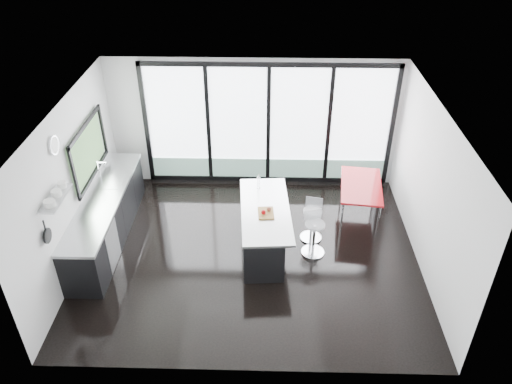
{
  "coord_description": "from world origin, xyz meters",
  "views": [
    {
      "loc": [
        0.29,
        -6.93,
        5.95
      ],
      "look_at": [
        0.1,
        0.3,
        1.15
      ],
      "focal_mm": 35.0,
      "sensor_mm": 36.0,
      "label": 1
    }
  ],
  "objects_px": {
    "bar_stool_near": "(314,238)",
    "red_table": "(359,200)",
    "island": "(262,228)",
    "bar_stool_far": "(312,224)"
  },
  "relations": [
    {
      "from": "bar_stool_far",
      "to": "red_table",
      "type": "distance_m",
      "value": 1.25
    },
    {
      "from": "island",
      "to": "bar_stool_near",
      "type": "distance_m",
      "value": 0.96
    },
    {
      "from": "bar_stool_far",
      "to": "red_table",
      "type": "bearing_deg",
      "value": 50.51
    },
    {
      "from": "island",
      "to": "bar_stool_far",
      "type": "xyz_separation_m",
      "value": [
        0.93,
        0.25,
        -0.1
      ]
    },
    {
      "from": "red_table",
      "to": "bar_stool_far",
      "type": "bearing_deg",
      "value": -142.41
    },
    {
      "from": "island",
      "to": "bar_stool_near",
      "type": "xyz_separation_m",
      "value": [
        0.94,
        -0.17,
        -0.09
      ]
    },
    {
      "from": "island",
      "to": "red_table",
      "type": "height_order",
      "value": "island"
    },
    {
      "from": "bar_stool_near",
      "to": "red_table",
      "type": "bearing_deg",
      "value": 36.42
    },
    {
      "from": "island",
      "to": "red_table",
      "type": "xyz_separation_m",
      "value": [
        1.92,
        1.01,
        -0.06
      ]
    },
    {
      "from": "island",
      "to": "bar_stool_far",
      "type": "bearing_deg",
      "value": 15.18
    }
  ]
}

